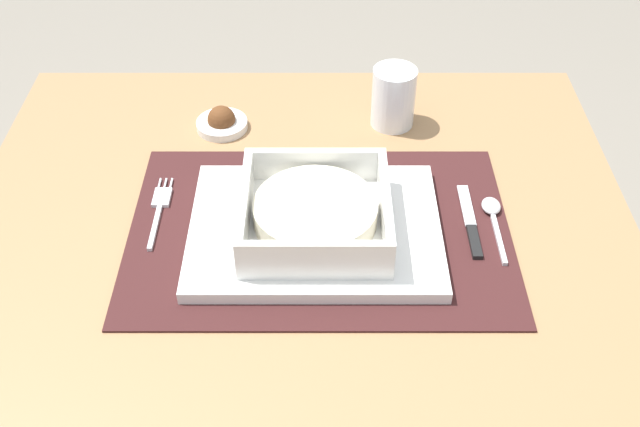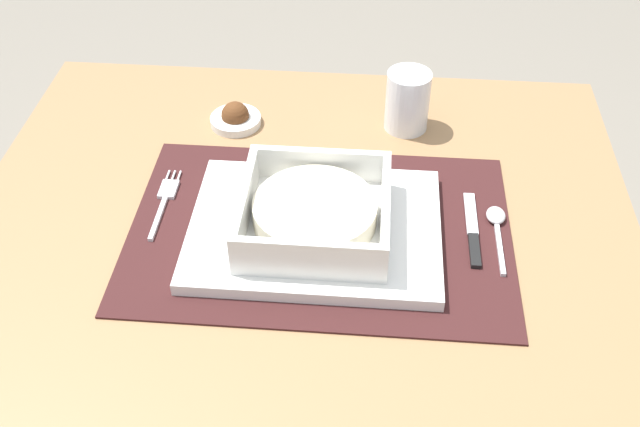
{
  "view_description": "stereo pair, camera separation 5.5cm",
  "coord_description": "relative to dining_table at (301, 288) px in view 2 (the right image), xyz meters",
  "views": [
    {
      "loc": [
        0.03,
        -0.7,
        1.39
      ],
      "look_at": [
        0.03,
        -0.01,
        0.78
      ],
      "focal_mm": 42.38,
      "sensor_mm": 36.0,
      "label": 1
    },
    {
      "loc": [
        0.08,
        -0.69,
        1.39
      ],
      "look_at": [
        0.03,
        -0.01,
        0.78
      ],
      "focal_mm": 42.38,
      "sensor_mm": 36.0,
      "label": 2
    }
  ],
  "objects": [
    {
      "name": "fork",
      "position": [
        -0.18,
        0.03,
        0.12
      ],
      "size": [
        0.02,
        0.14,
        0.0
      ],
      "rotation": [
        0.0,
        0.0,
        0.06
      ],
      "color": "silver",
      "rests_on": "placemat"
    },
    {
      "name": "dining_table",
      "position": [
        0.0,
        0.0,
        0.0
      ],
      "size": [
        0.85,
        0.72,
        0.75
      ],
      "color": "#936D47",
      "rests_on": "ground"
    },
    {
      "name": "serving_plate",
      "position": [
        0.02,
        -0.02,
        0.13
      ],
      "size": [
        0.31,
        0.23,
        0.02
      ],
      "primitive_type": "cube",
      "color": "white",
      "rests_on": "placemat"
    },
    {
      "name": "drinking_glass",
      "position": [
        0.13,
        0.22,
        0.16
      ],
      "size": [
        0.06,
        0.06,
        0.09
      ],
      "color": "white",
      "rests_on": "dining_table"
    },
    {
      "name": "condiment_saucer",
      "position": [
        -0.12,
        0.21,
        0.13
      ],
      "size": [
        0.07,
        0.07,
        0.04
      ],
      "color": "white",
      "rests_on": "dining_table"
    },
    {
      "name": "porridge_bowl",
      "position": [
        0.02,
        -0.02,
        0.16
      ],
      "size": [
        0.18,
        0.18,
        0.05
      ],
      "color": "white",
      "rests_on": "serving_plate"
    },
    {
      "name": "spoon",
      "position": [
        0.25,
        0.01,
        0.13
      ],
      "size": [
        0.02,
        0.12,
        0.01
      ],
      "rotation": [
        0.0,
        0.0,
        -0.03
      ],
      "color": "silver",
      "rests_on": "placemat"
    },
    {
      "name": "butter_knife",
      "position": [
        0.21,
        -0.01,
        0.13
      ],
      "size": [
        0.01,
        0.13,
        0.01
      ],
      "rotation": [
        0.0,
        0.0,
        -0.05
      ],
      "color": "black",
      "rests_on": "placemat"
    },
    {
      "name": "placemat",
      "position": [
        0.03,
        -0.01,
        0.12
      ],
      "size": [
        0.47,
        0.32,
        0.0
      ],
      "primitive_type": "cube",
      "color": "#381919",
      "rests_on": "dining_table"
    }
  ]
}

